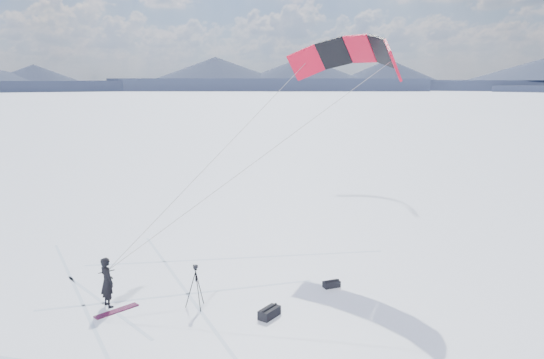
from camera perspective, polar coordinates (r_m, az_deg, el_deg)
ground at (r=19.02m, az=-6.99°, el=-12.91°), size 1800.00×1800.00×0.00m
horizon_hills at (r=17.94m, az=-7.24°, el=-3.09°), size 704.00×704.42×8.38m
snow_tracks at (r=18.49m, az=-8.38°, el=-13.66°), size 14.76×10.25×0.01m
snowkiter at (r=19.36m, az=-17.17°, el=-12.90°), size 0.53×0.70×1.74m
snowboard at (r=18.89m, az=-16.37°, el=-13.40°), size 1.56×0.64×0.04m
tripod at (r=18.25m, az=-8.20°, el=-10.70°), size 0.69×0.62×1.51m
gear_bag_a at (r=17.72m, az=-0.29°, el=-14.12°), size 0.89×0.66×0.36m
gear_bag_b at (r=20.15m, az=6.42°, el=-11.11°), size 0.67×0.41×0.28m
power_kite at (r=23.95m, az=8.55°, el=12.98°), size 12.51×6.39×8.26m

